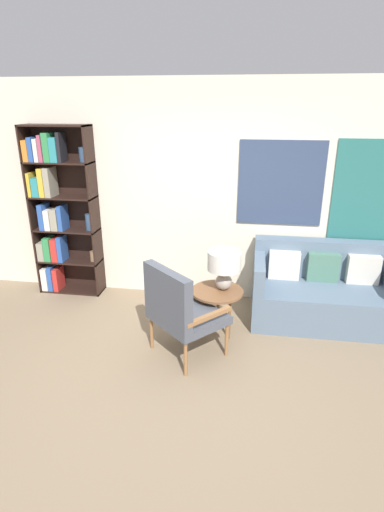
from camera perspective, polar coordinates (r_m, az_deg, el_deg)
name	(u,v)px	position (r m, az deg, el deg)	size (l,w,h in m)	color
ground_plane	(166,393)	(3.76, -3.74, -18.89)	(14.00, 14.00, 0.00)	#847056
wall_back	(203,194)	(4.99, 1.54, 8.80)	(6.40, 0.08, 2.70)	silver
bookshelf	(57,212)	(5.43, -18.70, 6.01)	(0.83, 0.30, 2.17)	black
armchair	(178,307)	(3.91, -1.95, -7.31)	(0.89, 0.89, 0.98)	olive
couch	(322,292)	(4.94, 18.06, -4.85)	(1.61, 0.85, 0.89)	slate
side_table	(217,295)	(4.33, 3.61, -5.54)	(0.56, 0.56, 0.53)	brown
table_lamp	(224,264)	(4.22, 4.61, -1.20)	(0.35, 0.35, 0.43)	#A59E93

